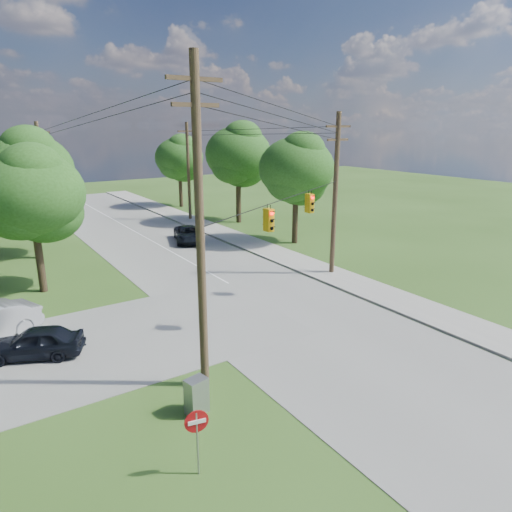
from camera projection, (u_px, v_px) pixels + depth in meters
ground at (304, 356)px, 19.78m from camera, size 140.00×140.00×0.00m
main_road at (274, 309)px, 24.85m from camera, size 10.00×100.00×0.03m
sidewalk_east at (362, 285)px, 28.38m from camera, size 2.60×100.00×0.12m
pole_sw at (200, 227)px, 15.95m from camera, size 2.00×0.32×12.00m
pole_ne at (335, 193)px, 29.41m from camera, size 2.00×0.32×10.50m
pole_north_e at (188, 171)px, 47.15m from camera, size 2.00×0.32×10.00m
pole_north_w at (43, 179)px, 39.79m from camera, size 2.00×0.32×10.00m
power_lines at (206, 134)px, 27.32m from camera, size 13.93×29.62×4.93m
traffic_signals at (291, 210)px, 23.17m from camera, size 4.91×3.27×1.05m
tree_w_near at (31, 193)px, 25.95m from camera, size 6.00×6.00×8.40m
tree_w_mid at (28, 170)px, 32.72m from camera, size 6.40×6.40×9.22m
tree_e_near at (296, 169)px, 37.25m from camera, size 6.20×6.20×8.81m
tree_e_mid at (238, 154)px, 45.36m from camera, size 6.60×6.60×9.64m
tree_e_far at (179, 158)px, 54.73m from camera, size 5.80×5.80×8.32m
car_cross_dark at (35, 342)px, 19.54m from camera, size 4.27×3.10×1.35m
car_main_north at (188, 234)px, 39.06m from camera, size 3.58×5.16×1.31m
control_cabinet at (197, 396)px, 15.75m from camera, size 0.82×0.67×1.31m
do_not_enter_sign at (197, 428)px, 12.70m from camera, size 0.69×0.19×2.10m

